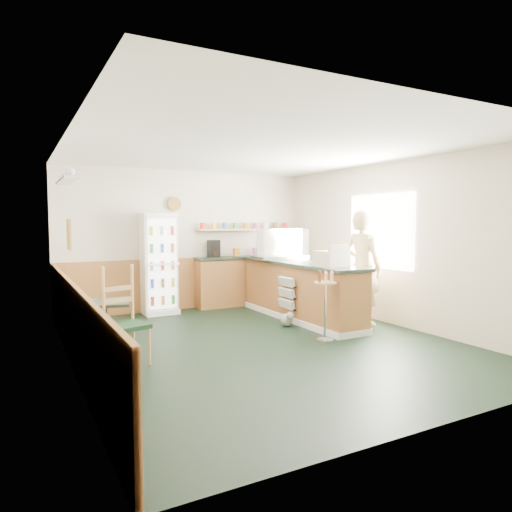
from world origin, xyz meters
TOP-DOWN VIEW (x-y plane):
  - ground at (0.00, 0.00)m, footprint 6.00×6.00m
  - room_envelope at (-0.23, 0.73)m, footprint 5.04×6.02m
  - service_counter at (1.35, 1.07)m, footprint 0.68×3.01m
  - back_counter at (1.19, 2.80)m, footprint 2.24×0.42m
  - drinks_fridge at (-0.67, 2.74)m, footprint 0.62×0.53m
  - display_case at (1.35, 1.76)m, footprint 0.98×0.51m
  - cash_register at (1.35, 0.20)m, footprint 0.43×0.45m
  - shopkeeper at (2.05, 0.26)m, footprint 0.57×0.71m
  - condiment_stand at (0.85, -0.31)m, footprint 0.32×0.32m
  - newspaper_rack at (0.99, 0.94)m, footprint 0.09×0.46m
  - cafe_table at (-2.05, 0.49)m, footprint 0.75×0.75m
  - cafe_chair at (-1.90, -0.00)m, footprint 0.54×0.54m
  - dog_doorstop at (0.85, 0.70)m, footprint 0.21×0.27m

SIDE VIEW (x-z plane):
  - ground at x=0.00m, z-range 0.00..0.00m
  - dog_doorstop at x=0.85m, z-range -0.01..0.25m
  - service_counter at x=1.35m, z-range -0.04..0.97m
  - cafe_table at x=-2.05m, z-range 0.14..0.83m
  - newspaper_rack at x=0.99m, z-range 0.23..0.77m
  - back_counter at x=1.19m, z-range -0.30..1.39m
  - cafe_chair at x=-1.90m, z-range 0.03..1.20m
  - condiment_stand at x=0.85m, z-range 0.14..1.14m
  - drinks_fridge at x=-0.67m, z-range 0.00..1.87m
  - shopkeeper at x=2.05m, z-range 0.00..1.90m
  - cash_register at x=1.35m, z-range 1.01..1.25m
  - display_case at x=1.35m, z-range 1.01..1.57m
  - room_envelope at x=-0.23m, z-range 0.16..2.88m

